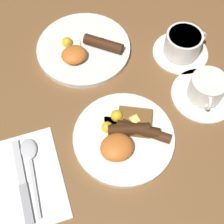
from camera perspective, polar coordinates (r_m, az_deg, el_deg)
name	(u,v)px	position (r m, az deg, el deg)	size (l,w,h in m)	color
ground_plane	(124,139)	(0.72, 2.13, -4.94)	(3.00, 3.00, 0.00)	brown
breakfast_plate_near	(125,136)	(0.71, 2.31, -4.36)	(0.23, 0.23, 0.05)	white
breakfast_plate_far	(83,48)	(0.86, -5.27, 11.49)	(0.25, 0.25, 0.05)	white
teacup_near	(206,90)	(0.79, 16.81, 3.91)	(0.16, 0.16, 0.07)	white
teacup_far	(183,45)	(0.86, 12.78, 11.81)	(0.15, 0.15, 0.07)	white
napkin	(28,179)	(0.71, -15.10, -11.74)	(0.15, 0.22, 0.01)	white
knife	(23,185)	(0.71, -15.98, -12.73)	(0.02, 0.19, 0.01)	silver
spoon	(30,156)	(0.72, -14.81, -7.86)	(0.04, 0.18, 0.01)	silver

